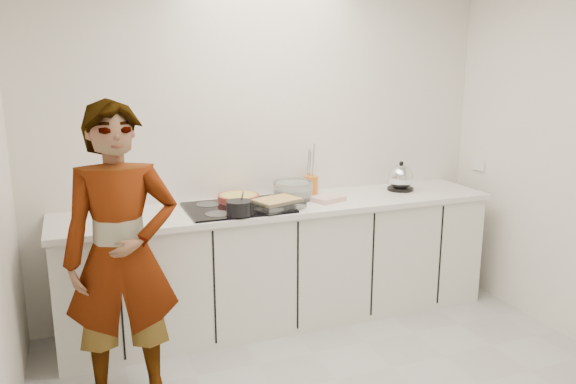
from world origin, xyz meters
name	(u,v)px	position (x,y,z in m)	size (l,w,h in m)	color
wall_back	(268,145)	(0.00, 1.60, 1.30)	(3.60, 0.00, 2.60)	white
base_cabinets	(283,265)	(0.00, 1.28, 0.43)	(3.20, 0.58, 0.87)	white
countertop	(283,206)	(0.00, 1.28, 0.89)	(3.24, 0.64, 0.04)	white
hob	(238,208)	(-0.35, 1.26, 0.92)	(0.72, 0.54, 0.01)	black
tart_dish	(238,198)	(-0.30, 1.41, 0.95)	(0.35, 0.35, 0.05)	#A53D35
saucepan	(239,208)	(-0.40, 1.05, 0.97)	(0.19, 0.19, 0.16)	black
baking_dish	(277,203)	(-0.10, 1.13, 0.96)	(0.39, 0.34, 0.06)	silver
mixing_bowl	(293,191)	(0.12, 1.38, 0.97)	(0.37, 0.37, 0.14)	silver
tea_towel	(328,199)	(0.34, 1.23, 0.93)	(0.23, 0.17, 0.04)	white
kettle	(401,178)	(1.04, 1.34, 1.01)	(0.21, 0.21, 0.24)	black
utensil_crock	(311,185)	(0.31, 1.49, 0.98)	(0.11, 0.11, 0.14)	orange
cook	(122,257)	(-1.20, 0.64, 0.87)	(0.63, 0.41, 1.73)	white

